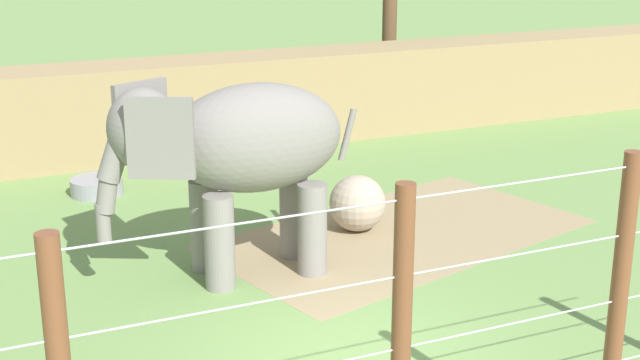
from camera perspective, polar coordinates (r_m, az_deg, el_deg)
name	(u,v)px	position (r m, az deg, el deg)	size (l,w,h in m)	color
ground_plane	(351,359)	(12.27, 2.00, -11.38)	(120.00, 120.00, 0.00)	#6B8E4C
dirt_patch	(399,234)	(16.73, 5.09, -3.44)	(6.96, 3.87, 0.01)	#937F5B
embankment_wall	(146,109)	(22.12, -11.08, 4.45)	(36.00, 1.80, 2.27)	#997F56
elephant	(236,149)	(14.27, -5.37, 2.01)	(4.39, 1.85, 3.25)	gray
enrichment_ball	(357,203)	(16.70, 2.41, -1.49)	(1.07, 1.07, 1.07)	tan
cable_fence	(512,347)	(8.87, 12.15, -10.36)	(9.27, 0.18, 3.61)	brown
water_tub	(97,186)	(19.46, -14.08, -0.38)	(1.10, 1.10, 0.35)	gray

